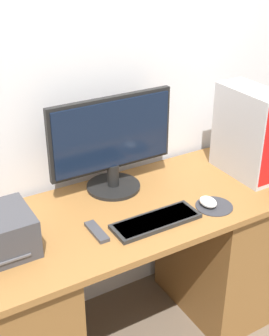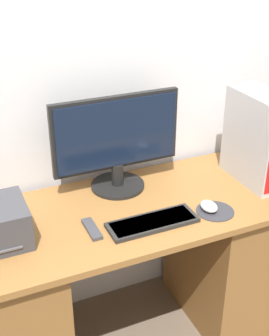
% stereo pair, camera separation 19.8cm
% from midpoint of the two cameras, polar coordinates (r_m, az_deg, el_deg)
% --- Properties ---
extents(wall_back, '(6.40, 0.05, 2.70)m').
position_cam_midpoint_polar(wall_back, '(2.16, -8.81, 12.40)').
color(wall_back, silver).
rests_on(wall_back, ground_plane).
extents(desk, '(1.65, 0.65, 0.79)m').
position_cam_midpoint_polar(desk, '(2.29, -3.34, -13.18)').
color(desk, brown).
rests_on(desk, ground_plane).
extents(monitor, '(0.61, 0.26, 0.45)m').
position_cam_midpoint_polar(monitor, '(2.12, -5.43, 3.23)').
color(monitor, black).
rests_on(monitor, desk).
extents(keyboard, '(0.38, 0.14, 0.02)m').
position_cam_midpoint_polar(keyboard, '(1.97, -0.26, -6.57)').
color(keyboard, black).
rests_on(keyboard, desk).
extents(mousepad, '(0.17, 0.17, 0.00)m').
position_cam_midpoint_polar(mousepad, '(2.09, 7.02, -4.73)').
color(mousepad, '#2D2D33').
rests_on(mousepad, desk).
extents(mouse, '(0.07, 0.09, 0.04)m').
position_cam_midpoint_polar(mouse, '(2.08, 6.28, -4.21)').
color(mouse, silver).
rests_on(mouse, mousepad).
extents(computer_tower, '(0.16, 0.35, 0.44)m').
position_cam_midpoint_polar(computer_tower, '(2.31, 11.41, 4.17)').
color(computer_tower, '#B2B2B7').
rests_on(computer_tower, desk).
extents(remote_control, '(0.04, 0.15, 0.02)m').
position_cam_midpoint_polar(remote_control, '(1.93, -7.60, -7.79)').
color(remote_control, '#38383D').
rests_on(remote_control, desk).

